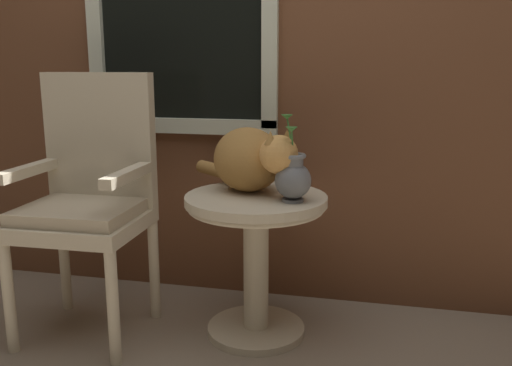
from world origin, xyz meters
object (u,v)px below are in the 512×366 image
object	(u,v)px
wicker_side_table	(256,237)
wicker_chair	(89,192)
pewter_vase_with_ivy	(293,177)
cat	(251,159)

from	to	relation	value
wicker_side_table	wicker_chair	size ratio (longest dim) A/B	0.55
wicker_chair	pewter_vase_with_ivy	distance (m)	0.83
wicker_chair	pewter_vase_with_ivy	size ratio (longest dim) A/B	3.29
wicker_side_table	wicker_chair	world-z (taller)	wicker_chair
wicker_side_table	pewter_vase_with_ivy	world-z (taller)	pewter_vase_with_ivy
wicker_side_table	pewter_vase_with_ivy	distance (m)	0.31
wicker_side_table	cat	size ratio (longest dim) A/B	1.15
wicker_chair	cat	size ratio (longest dim) A/B	2.08
cat	wicker_chair	bearing A→B (deg)	-167.69
wicker_side_table	cat	bearing A→B (deg)	122.12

